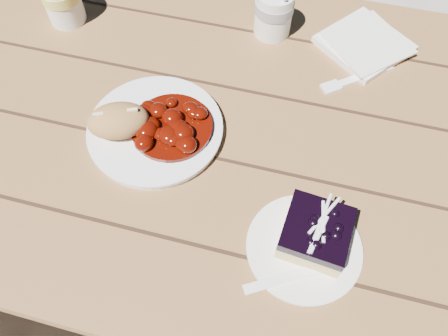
% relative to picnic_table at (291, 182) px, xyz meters
% --- Properties ---
extents(ground, '(60.00, 60.00, 0.00)m').
position_rel_picnic_table_xyz_m(ground, '(0.00, 0.00, -0.59)').
color(ground, '#9B968C').
rests_on(ground, ground).
extents(picnic_table, '(2.00, 1.55, 0.75)m').
position_rel_picnic_table_xyz_m(picnic_table, '(0.00, 0.00, 0.00)').
color(picnic_table, brown).
rests_on(picnic_table, ground).
extents(main_plate, '(0.23, 0.23, 0.02)m').
position_rel_picnic_table_xyz_m(main_plate, '(-0.25, -0.06, 0.17)').
color(main_plate, white).
rests_on(main_plate, picnic_table).
extents(goulash_stew, '(0.14, 0.14, 0.04)m').
position_rel_picnic_table_xyz_m(goulash_stew, '(-0.22, -0.05, 0.20)').
color(goulash_stew, '#500B02').
rests_on(goulash_stew, main_plate).
extents(bread_roll, '(0.12, 0.11, 0.05)m').
position_rel_picnic_table_xyz_m(bread_roll, '(-0.31, -0.08, 0.20)').
color(bread_roll, '#AB7941').
rests_on(bread_roll, main_plate).
extents(dessert_plate, '(0.17, 0.17, 0.01)m').
position_rel_picnic_table_xyz_m(dessert_plate, '(0.03, -0.20, 0.17)').
color(dessert_plate, white).
rests_on(dessert_plate, picnic_table).
extents(blueberry_cake, '(0.10, 0.10, 0.05)m').
position_rel_picnic_table_xyz_m(blueberry_cake, '(0.04, -0.19, 0.20)').
color(blueberry_cake, '#E2C67B').
rests_on(blueberry_cake, dessert_plate).
extents(fork_dessert, '(0.15, 0.10, 0.00)m').
position_rel_picnic_table_xyz_m(fork_dessert, '(0.01, -0.26, 0.17)').
color(fork_dessert, white).
rests_on(fork_dessert, dessert_plate).
extents(coffee_cup, '(0.07, 0.07, 0.09)m').
position_rel_picnic_table_xyz_m(coffee_cup, '(-0.11, 0.25, 0.21)').
color(coffee_cup, white).
rests_on(coffee_cup, picnic_table).
extents(napkin_stack, '(0.21, 0.21, 0.01)m').
position_rel_picnic_table_xyz_m(napkin_stack, '(0.08, 0.25, 0.17)').
color(napkin_stack, white).
rests_on(napkin_stack, picnic_table).
extents(fork_table, '(0.14, 0.12, 0.00)m').
position_rel_picnic_table_xyz_m(fork_table, '(0.09, 0.17, 0.16)').
color(fork_table, white).
rests_on(fork_table, picnic_table).
extents(second_cup, '(0.07, 0.07, 0.09)m').
position_rel_picnic_table_xyz_m(second_cup, '(-0.53, 0.18, 0.21)').
color(second_cup, white).
rests_on(second_cup, picnic_table).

